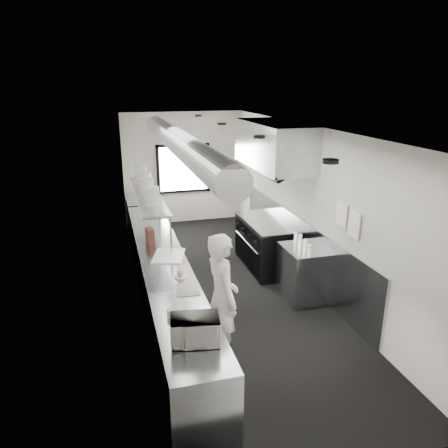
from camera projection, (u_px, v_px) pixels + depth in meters
floor at (226, 287)px, 7.69m from camera, size 3.00×8.00×0.01m
ceiling at (226, 128)px, 6.81m from camera, size 3.00×8.00×0.01m
wall_back at (183, 168)px, 10.91m from camera, size 3.00×0.02×2.80m
wall_front at (355, 346)px, 3.59m from camera, size 3.00×0.02×2.80m
wall_left at (135, 220)px, 6.87m from camera, size 0.02×8.00×2.80m
wall_right at (307, 206)px, 7.62m from camera, size 0.02×8.00×2.80m
wall_cladding at (297, 245)px, 8.16m from camera, size 0.03×5.50×1.10m
hvac_duct at (178, 142)px, 7.07m from camera, size 0.40×6.40×0.40m
service_window at (184, 169)px, 10.87m from camera, size 1.36×0.05×1.25m
exhaust_hood at (273, 145)px, 7.85m from camera, size 0.81×2.20×0.88m
prep_counter at (164, 284)px, 6.80m from camera, size 0.70×6.00×0.90m
pass_shelf at (148, 195)px, 7.82m from camera, size 0.45×3.00×0.68m
range at (267, 244)px, 8.44m from camera, size 0.88×1.60×0.94m
bottle_station at (303, 273)px, 7.20m from camera, size 0.65×0.80×0.90m
far_work_table at (143, 217)px, 10.18m from camera, size 0.70×1.20×0.90m
notice_sheet_a at (342, 214)px, 6.46m from camera, size 0.02×0.28×0.38m
notice_sheet_b at (354, 225)px, 6.15m from camera, size 0.02×0.28×0.38m
line_cook at (222, 299)px, 5.46m from camera, size 0.48×0.68×1.75m
microwave at (195, 330)px, 4.48m from camera, size 0.52×0.42×0.28m
deli_tub_a at (177, 326)px, 4.72m from camera, size 0.17×0.17×0.09m
deli_tub_b at (172, 313)px, 4.99m from camera, size 0.14×0.14×0.09m
newspaper at (187, 289)px, 5.64m from camera, size 0.34×0.41×0.01m
small_plate at (181, 277)px, 6.01m from camera, size 0.24×0.24×0.02m
pastry at (180, 273)px, 5.99m from camera, size 0.10×0.10×0.10m
cutting_board at (169, 256)px, 6.72m from camera, size 0.61×0.70×0.02m
knife_block at (150, 235)px, 7.27m from camera, size 0.14×0.24×0.25m
plate_stack_a at (152, 196)px, 7.01m from camera, size 0.31×0.31×0.30m
plate_stack_b at (146, 187)px, 7.54m from camera, size 0.32×0.32×0.32m
plate_stack_c at (145, 181)px, 7.98m from camera, size 0.28×0.28×0.33m
plate_stack_d at (141, 174)px, 8.51m from camera, size 0.25×0.25×0.38m
squeeze_bottle_a at (310, 250)px, 6.70m from camera, size 0.08×0.08×0.19m
squeeze_bottle_b at (305, 245)px, 6.92m from camera, size 0.08×0.08×0.19m
squeeze_bottle_c at (300, 243)px, 7.02m from camera, size 0.06×0.06×0.17m
squeeze_bottle_d at (300, 240)px, 7.15m from camera, size 0.08×0.08×0.19m
squeeze_bottle_e at (296, 237)px, 7.29m from camera, size 0.07×0.07×0.18m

